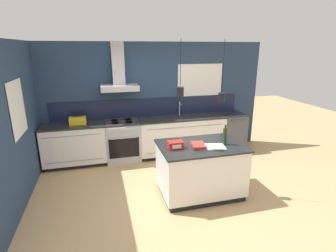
% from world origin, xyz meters
% --- Properties ---
extents(ground_plane, '(16.00, 16.00, 0.00)m').
position_xyz_m(ground_plane, '(0.00, 0.00, 0.00)').
color(ground_plane, tan).
rests_on(ground_plane, ground).
extents(wall_back, '(5.60, 2.28, 2.60)m').
position_xyz_m(wall_back, '(-0.04, 2.00, 1.35)').
color(wall_back, navy).
rests_on(wall_back, ground_plane).
extents(wall_left, '(0.08, 3.80, 2.60)m').
position_xyz_m(wall_left, '(-2.43, 0.70, 1.30)').
color(wall_left, navy).
rests_on(wall_left, ground_plane).
extents(counter_run_left, '(1.32, 0.64, 0.91)m').
position_xyz_m(counter_run_left, '(-1.71, 1.69, 0.46)').
color(counter_run_left, black).
rests_on(counter_run_left, ground_plane).
extents(counter_run_sink, '(2.05, 0.64, 1.23)m').
position_xyz_m(counter_run_sink, '(0.70, 1.69, 0.46)').
color(counter_run_sink, black).
rests_on(counter_run_sink, ground_plane).
extents(oven_range, '(0.75, 0.66, 0.91)m').
position_xyz_m(oven_range, '(-0.69, 1.69, 0.46)').
color(oven_range, '#B5B5BA').
rests_on(oven_range, ground_plane).
extents(dishwasher, '(0.58, 0.65, 0.91)m').
position_xyz_m(dishwasher, '(2.01, 1.69, 0.46)').
color(dishwasher, '#4C4C51').
rests_on(dishwasher, ground_plane).
extents(kitchen_island, '(1.42, 0.97, 0.91)m').
position_xyz_m(kitchen_island, '(0.46, -0.13, 0.46)').
color(kitchen_island, black).
rests_on(kitchen_island, ground_plane).
extents(bottle_on_island, '(0.07, 0.07, 0.34)m').
position_xyz_m(bottle_on_island, '(0.85, -0.20, 1.05)').
color(bottle_on_island, '#193319').
rests_on(bottle_on_island, kitchen_island).
extents(book_stack, '(0.24, 0.34, 0.05)m').
position_xyz_m(book_stack, '(0.38, -0.20, 0.94)').
color(book_stack, '#B2332D').
rests_on(book_stack, kitchen_island).
extents(red_supply_box, '(0.24, 0.17, 0.12)m').
position_xyz_m(red_supply_box, '(-0.00, -0.17, 0.97)').
color(red_supply_box, red).
rests_on(red_supply_box, kitchen_island).
extents(paper_pile, '(0.50, 0.37, 0.01)m').
position_xyz_m(paper_pile, '(0.58, -0.25, 0.91)').
color(paper_pile, silver).
rests_on(paper_pile, kitchen_island).
extents(yellow_toolbox, '(0.34, 0.18, 0.19)m').
position_xyz_m(yellow_toolbox, '(-1.60, 1.69, 0.99)').
color(yellow_toolbox, gold).
rests_on(yellow_toolbox, counter_run_left).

